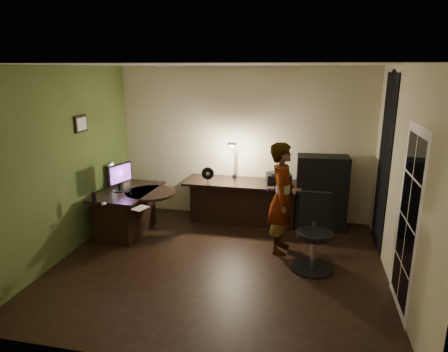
% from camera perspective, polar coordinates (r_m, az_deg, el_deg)
% --- Properties ---
extents(floor, '(4.50, 4.00, 0.01)m').
position_cam_1_polar(floor, '(5.72, -0.78, -12.61)').
color(floor, black).
rests_on(floor, ground).
extents(ceiling, '(4.50, 4.00, 0.01)m').
position_cam_1_polar(ceiling, '(5.05, -0.89, 15.69)').
color(ceiling, silver).
rests_on(ceiling, floor).
extents(wall_back, '(4.50, 0.01, 2.70)m').
position_cam_1_polar(wall_back, '(7.14, 2.81, 4.62)').
color(wall_back, '#BDB18B').
rests_on(wall_back, floor).
extents(wall_front, '(4.50, 0.01, 2.70)m').
position_cam_1_polar(wall_front, '(3.40, -8.54, -7.73)').
color(wall_front, '#BDB18B').
rests_on(wall_front, floor).
extents(wall_left, '(0.01, 4.00, 2.70)m').
position_cam_1_polar(wall_left, '(6.12, -21.86, 1.73)').
color(wall_left, '#BDB18B').
rests_on(wall_left, floor).
extents(wall_right, '(0.01, 4.00, 2.70)m').
position_cam_1_polar(wall_right, '(5.22, 24.09, -0.73)').
color(wall_right, '#BDB18B').
rests_on(wall_right, floor).
extents(green_wall_overlay, '(0.00, 4.00, 2.70)m').
position_cam_1_polar(green_wall_overlay, '(6.12, -21.74, 1.72)').
color(green_wall_overlay, '#475A26').
rests_on(green_wall_overlay, floor).
extents(arched_doorway, '(0.01, 0.90, 2.60)m').
position_cam_1_polar(arched_doorway, '(6.32, 21.91, 1.65)').
color(arched_doorway, black).
rests_on(arched_doorway, floor).
extents(french_door, '(0.02, 0.92, 2.10)m').
position_cam_1_polar(french_door, '(4.79, 24.74, -5.95)').
color(french_door, white).
rests_on(french_door, floor).
extents(framed_picture, '(0.04, 0.30, 0.25)m').
position_cam_1_polar(framed_picture, '(6.39, -19.82, 7.02)').
color(framed_picture, black).
rests_on(framed_picture, wall_left).
extents(desk_left, '(0.84, 1.32, 0.74)m').
position_cam_1_polar(desk_left, '(6.77, -13.45, -5.01)').
color(desk_left, black).
rests_on(desk_left, floor).
extents(desk_right, '(2.01, 0.71, 0.75)m').
position_cam_1_polar(desk_right, '(7.02, 2.68, -3.78)').
color(desk_right, black).
rests_on(desk_right, floor).
extents(cabinet, '(0.86, 0.46, 1.26)m').
position_cam_1_polar(cabinet, '(6.91, 13.74, -2.33)').
color(cabinet, black).
rests_on(cabinet, floor).
extents(laptop_stand, '(0.28, 0.25, 0.10)m').
position_cam_1_polar(laptop_stand, '(7.13, -14.49, -0.51)').
color(laptop_stand, silver).
rests_on(laptop_stand, desk_left).
extents(laptop, '(0.40, 0.38, 0.23)m').
position_cam_1_polar(laptop, '(7.09, -14.58, 0.76)').
color(laptop, silver).
rests_on(laptop, laptop_stand).
extents(monitor, '(0.25, 0.51, 0.33)m').
position_cam_1_polar(monitor, '(6.60, -14.77, -0.76)').
color(monitor, black).
rests_on(monitor, desk_left).
extents(mouse, '(0.10, 0.12, 0.04)m').
position_cam_1_polar(mouse, '(6.05, -16.79, -3.80)').
color(mouse, silver).
rests_on(mouse, desk_left).
extents(phone, '(0.09, 0.14, 0.01)m').
position_cam_1_polar(phone, '(6.60, -13.55, -2.13)').
color(phone, black).
rests_on(phone, desk_left).
extents(pen, '(0.08, 0.11, 0.01)m').
position_cam_1_polar(pen, '(6.45, -13.16, -2.50)').
color(pen, black).
rests_on(pen, desk_left).
extents(speaker, '(0.09, 0.09, 0.18)m').
position_cam_1_polar(speaker, '(6.11, -18.04, -3.06)').
color(speaker, black).
rests_on(speaker, desk_left).
extents(notepad, '(0.22, 0.26, 0.01)m').
position_cam_1_polar(notepad, '(5.78, -11.87, -4.51)').
color(notepad, silver).
rests_on(notepad, desk_left).
extents(desk_fan, '(0.23, 0.16, 0.32)m').
position_cam_1_polar(desk_fan, '(6.64, -2.30, -0.04)').
color(desk_fan, black).
rests_on(desk_fan, desk_right).
extents(headphones, '(0.18, 0.11, 0.08)m').
position_cam_1_polar(headphones, '(6.37, 6.88, -1.92)').
color(headphones, navy).
rests_on(headphones, desk_right).
extents(printer, '(0.46, 0.39, 0.18)m').
position_cam_1_polar(printer, '(6.85, 7.82, -0.28)').
color(printer, black).
rests_on(printer, desk_right).
extents(desk_lamp, '(0.18, 0.34, 0.73)m').
position_cam_1_polar(desk_lamp, '(7.04, 1.52, 2.60)').
color(desk_lamp, black).
rests_on(desk_lamp, desk_right).
extents(office_chair, '(0.61, 0.61, 1.03)m').
position_cam_1_polar(office_chair, '(5.52, 12.79, -8.07)').
color(office_chair, black).
rests_on(office_chair, floor).
extents(person, '(0.43, 0.61, 1.65)m').
position_cam_1_polar(person, '(5.89, 8.31, -3.14)').
color(person, '#D8A88C').
rests_on(person, floor).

